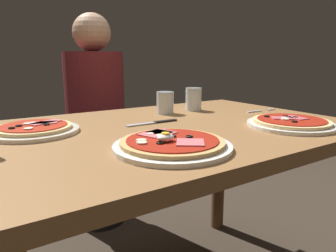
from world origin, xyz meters
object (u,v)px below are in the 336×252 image
(fork, at_px, (259,111))
(water_glass_near, at_px, (165,104))
(pizza_across_right, at_px, (291,123))
(dining_table, at_px, (172,157))
(pizza_across_left, at_px, (34,129))
(water_glass_far, at_px, (193,101))
(pizza_foreground, at_px, (172,144))
(knife, at_px, (156,122))
(diner_person, at_px, (97,128))

(fork, bearing_deg, water_glass_near, 154.56)
(pizza_across_right, distance_m, fork, 0.30)
(dining_table, xyz_separation_m, pizza_across_left, (-0.41, 0.14, 0.12))
(pizza_across_left, distance_m, water_glass_far, 0.67)
(water_glass_far, height_order, fork, water_glass_far)
(pizza_foreground, distance_m, knife, 0.32)
(pizza_across_left, xyz_separation_m, water_glass_near, (0.51, 0.07, 0.03))
(water_glass_near, bearing_deg, diner_person, 98.29)
(pizza_across_right, bearing_deg, knife, 140.31)
(pizza_foreground, height_order, pizza_across_right, pizza_foreground)
(pizza_across_right, distance_m, diner_person, 1.08)
(dining_table, xyz_separation_m, diner_person, (0.02, 0.79, -0.05))
(pizza_across_right, height_order, diner_person, diner_person)
(dining_table, height_order, water_glass_far, water_glass_far)
(water_glass_far, height_order, knife, water_glass_far)
(diner_person, bearing_deg, pizza_across_right, 106.64)
(pizza_across_left, height_order, diner_person, diner_person)
(pizza_foreground, xyz_separation_m, knife, (0.13, 0.29, -0.01))
(water_glass_near, bearing_deg, water_glass_far, 1.20)
(water_glass_far, xyz_separation_m, knife, (-0.28, -0.15, -0.04))
(water_glass_near, relative_size, knife, 0.46)
(pizza_foreground, distance_m, diner_person, 1.05)
(water_glass_far, bearing_deg, fork, -39.13)
(pizza_foreground, xyz_separation_m, fork, (0.62, 0.26, -0.01))
(pizza_across_left, bearing_deg, knife, -11.00)
(pizza_foreground, relative_size, knife, 1.52)
(dining_table, distance_m, diner_person, 0.79)
(pizza_across_right, bearing_deg, water_glass_far, 99.26)
(pizza_foreground, xyz_separation_m, water_glass_far, (0.40, 0.44, 0.03))
(knife, bearing_deg, pizza_across_right, -39.69)
(water_glass_near, xyz_separation_m, fork, (0.37, -0.17, -0.04))
(pizza_foreground, bearing_deg, pizza_across_right, 0.28)
(pizza_across_right, xyz_separation_m, fork, (0.15, 0.26, -0.01))
(dining_table, distance_m, knife, 0.13)
(dining_table, relative_size, pizza_across_right, 4.30)
(water_glass_near, bearing_deg, pizza_foreground, -120.57)
(knife, xyz_separation_m, diner_person, (0.04, 0.73, -0.17))
(dining_table, bearing_deg, water_glass_far, 39.95)
(pizza_foreground, distance_m, water_glass_far, 0.60)
(pizza_foreground, distance_m, water_glass_near, 0.51)
(water_glass_far, relative_size, knife, 0.50)
(knife, height_order, diner_person, diner_person)
(dining_table, relative_size, water_glass_far, 12.43)
(fork, relative_size, knife, 0.81)
(water_glass_near, bearing_deg, pizza_across_left, -172.37)
(fork, bearing_deg, pizza_across_left, 173.18)
(dining_table, bearing_deg, knife, 112.92)
(water_glass_near, xyz_separation_m, diner_person, (-0.09, 0.59, -0.20))
(dining_table, bearing_deg, water_glass_near, 63.53)
(pizza_across_left, relative_size, water_glass_far, 2.68)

